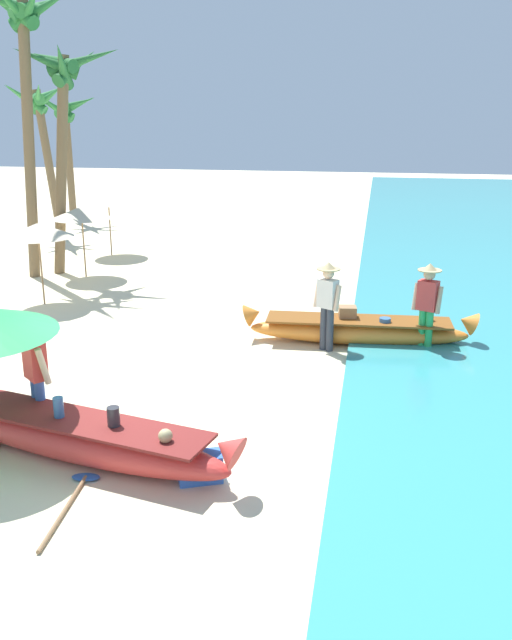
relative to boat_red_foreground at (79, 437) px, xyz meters
The scene contains 15 objects.
ground_plane 1.27m from the boat_red_foreground, 70.50° to the left, with size 80.00×80.00×0.00m, color beige.
boat_red_foreground is the anchor object (origin of this frame).
boat_orange_midground 6.37m from the boat_red_foreground, 57.07° to the left, with size 4.57×0.93×0.79m.
person_vendor_hatted 5.69m from the boat_red_foreground, 59.27° to the left, with size 0.57×0.46×1.72m.
person_tourist_customer 1.19m from the boat_red_foreground, 145.34° to the left, with size 0.55×0.51×1.68m.
person_vendor_assistant 7.03m from the boat_red_foreground, 47.50° to the left, with size 0.58×0.44×1.70m.
parasol_row_0 8.06m from the boat_red_foreground, 119.36° to the left, with size 1.60×1.60×1.91m.
parasol_row_1 10.53m from the boat_red_foreground, 112.60° to the left, with size 1.60×1.60×1.91m.
parasol_row_2 13.28m from the boat_red_foreground, 109.31° to the left, with size 1.60×1.60×1.91m.
palm_tree_tall_inland 20.39m from the boat_red_foreground, 114.08° to the left, with size 2.52×2.61×4.92m.
palm_tree_leaning_seaward 12.12m from the boat_red_foreground, 118.30° to the left, with size 2.79×2.57×7.31m.
palm_tree_mid_cluster 11.75m from the boat_red_foreground, 113.79° to the left, with size 2.79×2.59×6.02m.
palm_tree_far_behind 17.29m from the boat_red_foreground, 117.02° to the left, with size 2.34×2.50×5.27m.
cooler_box 1.73m from the boat_red_foreground, ahead, with size 0.54×0.31×0.36m, color blue.
paddle 1.07m from the boat_red_foreground, 71.86° to the right, with size 0.38×1.66×0.05m.
Camera 1 is at (3.31, -8.94, 4.52)m, focal length 39.18 mm.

